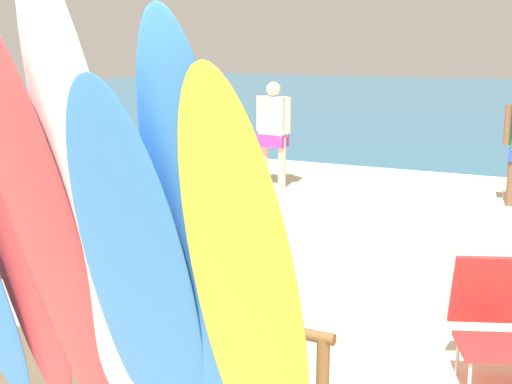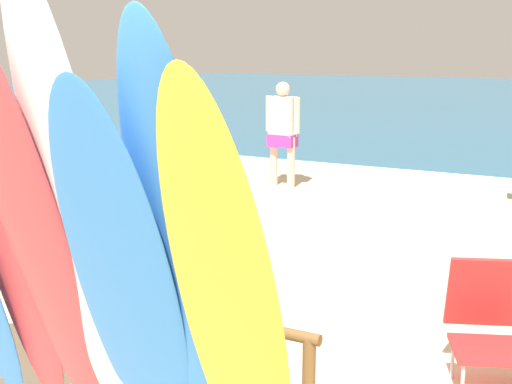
# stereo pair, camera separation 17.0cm
# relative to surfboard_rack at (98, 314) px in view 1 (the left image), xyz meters

# --- Properties ---
(ground) EXTENTS (60.00, 60.00, 0.00)m
(ground) POSITION_rel_surfboard_rack_xyz_m (0.00, 14.00, -0.59)
(ground) COLOR beige
(surfboard_rack) EXTENTS (3.07, 0.07, 0.76)m
(surfboard_rack) POSITION_rel_surfboard_rack_xyz_m (0.00, 0.00, 0.00)
(surfboard_rack) COLOR brown
(surfboard_rack) RESTS_ON ground
(surfboard_red_4) EXTENTS (0.49, 0.77, 2.78)m
(surfboard_red_4) POSITION_rel_surfboard_rack_xyz_m (-0.17, -0.51, 0.80)
(surfboard_red_4) COLOR #D13D42
(surfboard_red_4) RESTS_ON ground
(surfboard_red_5) EXTENTS (0.50, 0.86, 2.43)m
(surfboard_red_5) POSITION_rel_surfboard_rack_xyz_m (0.16, -0.54, 0.62)
(surfboard_red_5) COLOR #D13D42
(surfboard_red_5) RESTS_ON ground
(surfboard_white_6) EXTENTS (0.54, 0.75, 2.66)m
(surfboard_white_6) POSITION_rel_surfboard_rack_xyz_m (0.45, -0.54, 0.74)
(surfboard_white_6) COLOR white
(surfboard_white_6) RESTS_ON ground
(surfboard_blue_7) EXTENTS (0.63, 0.81, 2.10)m
(surfboard_blue_7) POSITION_rel_surfboard_rack_xyz_m (0.74, -0.55, 0.46)
(surfboard_blue_7) COLOR #337AD1
(surfboard_blue_7) RESTS_ON ground
(surfboard_blue_8) EXTENTS (0.50, 0.70, 2.38)m
(surfboard_blue_8) POSITION_rel_surfboard_rack_xyz_m (1.06, -0.51, 0.60)
(surfboard_blue_8) COLOR #337AD1
(surfboard_blue_8) RESTS_ON ground
(surfboard_yellow_9) EXTENTS (0.58, 0.76, 2.16)m
(surfboard_yellow_9) POSITION_rel_surfboard_rack_xyz_m (1.33, -0.57, 0.49)
(surfboard_yellow_9) COLOR yellow
(surfboard_yellow_9) RESTS_ON ground
(beachgoer_strolling) EXTENTS (0.63, 0.27, 1.67)m
(beachgoer_strolling) POSITION_rel_surfboard_rack_xyz_m (-2.10, 6.84, 0.37)
(beachgoer_strolling) COLOR beige
(beachgoer_strolling) RESTS_ON ground
(beach_chair_blue) EXTENTS (0.71, 0.79, 0.83)m
(beach_chair_blue) POSITION_rel_surfboard_rack_xyz_m (2.11, 1.46, -0.16)
(beach_chair_blue) COLOR #B7B7BC
(beach_chair_blue) RESTS_ON ground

